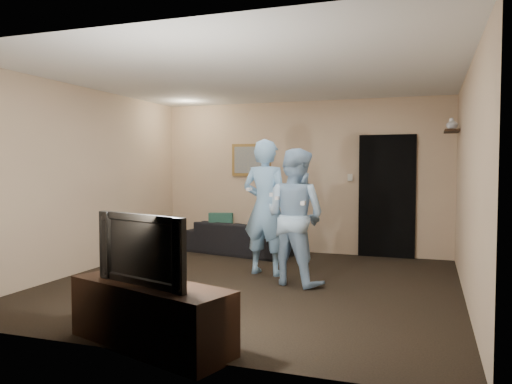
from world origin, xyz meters
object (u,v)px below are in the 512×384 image
at_px(sofa, 239,238).
at_px(wii_player_right, 295,217).
at_px(tv_console, 151,316).
at_px(wii_player_left, 266,207).
at_px(television, 150,248).

distance_m(sofa, wii_player_right, 2.40).
relative_size(sofa, wii_player_right, 1.08).
relative_size(tv_console, wii_player_left, 0.82).
relative_size(television, wii_player_right, 0.59).
xyz_separation_m(tv_console, television, (0.00, 0.00, 0.56)).
height_order(tv_console, television, television).
height_order(sofa, television, television).
bearing_deg(tv_console, sofa, 119.40).
relative_size(television, wii_player_left, 0.54).
bearing_deg(wii_player_left, sofa, 123.65).
relative_size(sofa, tv_console, 1.21).
height_order(sofa, wii_player_left, wii_player_left).
bearing_deg(wii_player_left, television, -91.13).
distance_m(television, wii_player_left, 2.91).
xyz_separation_m(wii_player_left, wii_player_right, (0.52, -0.41, -0.07)).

